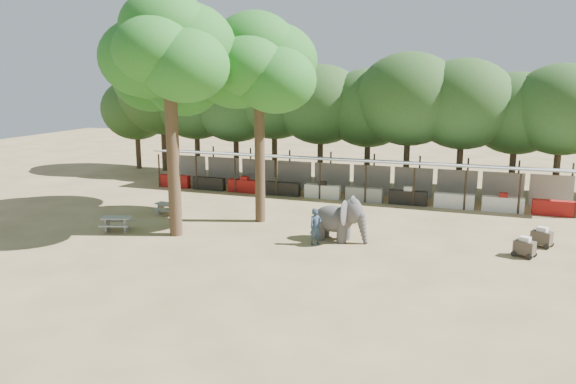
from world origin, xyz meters
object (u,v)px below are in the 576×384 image
(yard_tree_left, at_px, (170,72))
(picnic_table_far, at_px, (167,207))
(cart_back, at_px, (542,237))
(yard_tree_back, at_px, (258,65))
(cart_front, at_px, (525,247))
(yard_tree_center, at_px, (168,50))
(picnic_table_near, at_px, (117,222))
(handler, at_px, (316,227))
(elephant, at_px, (340,219))

(yard_tree_left, distance_m, picnic_table_far, 7.94)
(picnic_table_far, relative_size, cart_back, 1.25)
(yard_tree_back, relative_size, cart_front, 10.11)
(yard_tree_center, height_order, yard_tree_back, yard_tree_center)
(yard_tree_back, relative_size, picnic_table_far, 7.77)
(yard_tree_back, xyz_separation_m, picnic_table_near, (-6.14, -4.63, -8.05))
(yard_tree_left, bearing_deg, cart_back, -3.14)
(cart_back, bearing_deg, handler, -138.71)
(yard_tree_center, height_order, elephant, yard_tree_center)
(picnic_table_near, height_order, cart_back, cart_back)
(handler, bearing_deg, cart_front, -42.24)
(picnic_table_near, bearing_deg, yard_tree_center, -7.02)
(yard_tree_back, bearing_deg, cart_back, -0.50)
(yard_tree_center, relative_size, picnic_table_far, 8.24)
(picnic_table_near, height_order, cart_front, cart_front)
(cart_front, bearing_deg, yard_tree_center, -149.79)
(yard_tree_left, bearing_deg, cart_front, -8.76)
(yard_tree_back, height_order, handler, yard_tree_back)
(elephant, relative_size, handler, 1.63)
(picnic_table_far, xyz_separation_m, cart_back, (20.14, 0.49, 0.04))
(yard_tree_center, height_order, picnic_table_near, yard_tree_center)
(yard_tree_center, distance_m, picnic_table_near, 9.28)
(elephant, xyz_separation_m, cart_back, (9.31, 2.22, -0.62))
(cart_front, distance_m, cart_back, 2.09)
(yard_tree_left, height_order, cart_back, yard_tree_left)
(picnic_table_near, xyz_separation_m, picnic_table_far, (0.56, 4.01, -0.06))
(yard_tree_back, bearing_deg, elephant, -24.11)
(yard_tree_center, relative_size, yard_tree_back, 1.06)
(yard_tree_back, distance_m, cart_back, 16.64)
(yard_tree_center, bearing_deg, picnic_table_near, -168.63)
(picnic_table_far, height_order, cart_front, cart_front)
(picnic_table_near, bearing_deg, cart_back, -6.10)
(yard_tree_back, height_order, cart_front, yard_tree_back)
(yard_tree_center, distance_m, elephant, 11.68)
(yard_tree_center, bearing_deg, cart_back, 12.45)
(elephant, distance_m, handler, 1.42)
(elephant, height_order, handler, elephant)
(yard_tree_center, bearing_deg, elephant, 11.34)
(handler, bearing_deg, picnic_table_far, 113.70)
(cart_back, bearing_deg, yard_tree_back, -157.02)
(handler, height_order, cart_front, handler)
(elephant, distance_m, picnic_table_far, 10.99)
(yard_tree_back, distance_m, picnic_table_near, 11.13)
(yard_tree_center, height_order, cart_front, yard_tree_center)
(yard_tree_left, xyz_separation_m, elephant, (11.24, -3.35, -7.10))
(elephant, bearing_deg, cart_front, 8.45)
(handler, bearing_deg, elephant, -1.19)
(yard_tree_back, distance_m, handler, 9.43)
(picnic_table_far, bearing_deg, picnic_table_near, -92.33)
(handler, relative_size, cart_back, 1.53)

